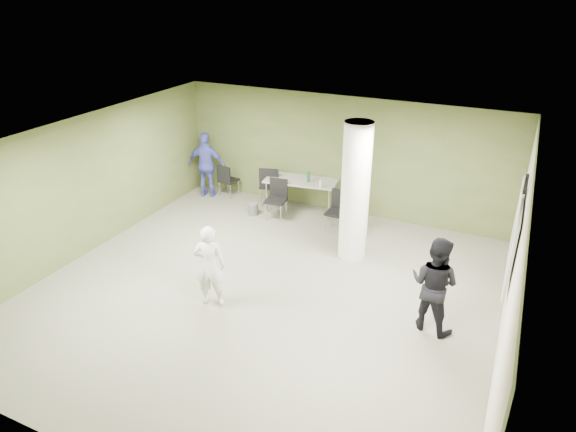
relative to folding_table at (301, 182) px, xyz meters
The scene contains 17 objects.
floor 3.72m from the folding_table, 76.90° to the right, with size 8.00×8.00×0.00m, color #5C5C48.
ceiling 4.17m from the folding_table, 76.90° to the right, with size 8.00×8.00×0.00m, color white.
wall_back 1.14m from the folding_table, 28.79° to the left, with size 8.00×0.02×2.80m, color #435126.
wall_left 4.80m from the folding_table, 131.83° to the right, with size 0.02×8.00×2.80m, color #435126.
wall_right_cream 6.02m from the folding_table, 36.31° to the right, with size 0.02×8.00×2.80m, color beige.
column 2.48m from the folding_table, 40.27° to the right, with size 0.56×0.56×2.80m, color silver.
whiteboard 5.35m from the folding_table, 26.30° to the right, with size 0.05×2.30×1.30m.
wall_clock 5.53m from the folding_table, 26.29° to the right, with size 0.06×0.32×0.32m.
folding_table is the anchor object (origin of this frame).
wastebasket 1.33m from the folding_table, 144.89° to the right, with size 0.25×0.25×0.29m, color #4C4C4C.
chair_back_left 2.12m from the folding_table, behind, with size 0.47×0.47×0.86m.
chair_back_right 0.86m from the folding_table, behind, with size 0.61×0.61×1.00m.
chair_table_left 0.69m from the folding_table, 125.71° to the right, with size 0.51×0.51×0.93m.
chair_table_right 1.31m from the folding_table, 25.82° to the right, with size 0.47×0.47×0.93m.
woman_white 4.22m from the folding_table, 87.75° to the right, with size 0.55×0.36×1.50m, color silver.
man_black 4.98m from the folding_table, 41.26° to the right, with size 0.79×0.62×1.63m, color black.
man_blue 2.57m from the folding_table, behind, with size 0.99×0.41×1.69m, color #4147A3.
Camera 1 is at (3.74, -6.91, 5.23)m, focal length 32.00 mm.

